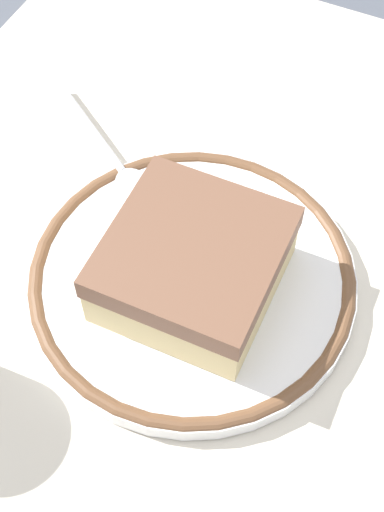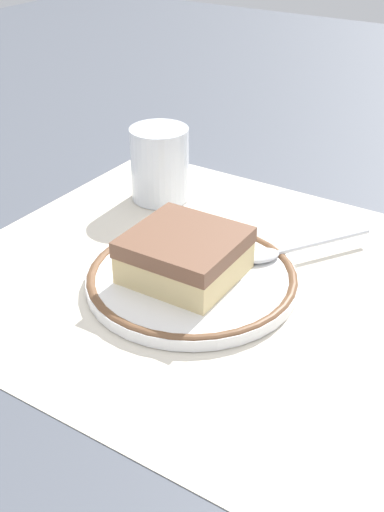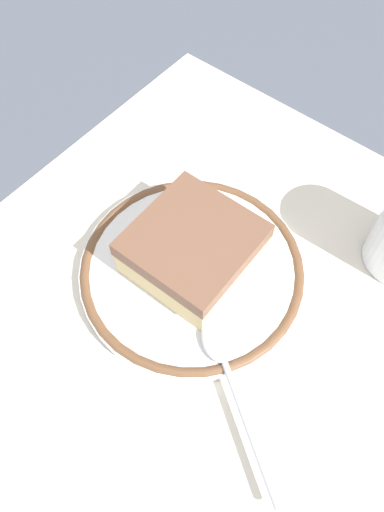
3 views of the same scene
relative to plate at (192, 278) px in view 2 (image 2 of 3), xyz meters
name	(u,v)px [view 2 (image 2 of 3)]	position (x,y,z in m)	size (l,w,h in m)	color
ground_plane	(230,284)	(0.03, 0.02, -0.01)	(2.40, 2.40, 0.00)	#4C515B
placemat	(230,284)	(0.03, 0.02, -0.01)	(0.52, 0.43, 0.00)	beige
plate	(192,278)	(0.00, 0.00, 0.00)	(0.19, 0.19, 0.01)	white
cake_slice	(185,255)	(-0.01, 0.00, 0.03)	(0.10, 0.10, 0.04)	beige
spoon	(280,252)	(0.05, 0.08, 0.01)	(0.09, 0.13, 0.01)	silver
cup	(160,169)	(-0.13, 0.13, 0.03)	(0.07, 0.07, 0.08)	silver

